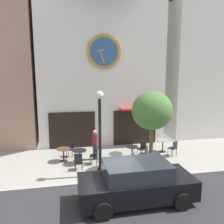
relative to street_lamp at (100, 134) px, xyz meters
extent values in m
cube|color=#9E998E|center=(0.53, 1.81, -2.05)|extent=(25.88, 5.15, 0.05)
cube|color=#A8A5A0|center=(0.53, -0.75, -1.99)|extent=(25.88, 0.12, 0.08)
cube|color=silver|center=(0.92, 5.87, 2.73)|extent=(8.19, 2.96, 9.52)
cylinder|color=#B7842D|center=(0.92, 4.33, 3.95)|extent=(2.10, 0.10, 2.10)
cylinder|color=#2D5184|center=(0.92, 4.27, 3.95)|extent=(1.72, 0.04, 1.72)
cube|color=#B7842D|center=(0.69, 4.23, 4.00)|extent=(0.47, 0.03, 0.17)
cube|color=#B7842D|center=(0.80, 4.23, 3.60)|extent=(0.31, 0.03, 0.71)
cube|color=black|center=(-1.12, 4.35, -0.88)|extent=(2.86, 0.10, 2.30)
cube|color=black|center=(2.97, 4.35, -0.88)|extent=(2.86, 0.10, 2.30)
cube|color=#B23333|center=(3.21, 4.04, 0.42)|extent=(2.62, 0.90, 0.12)
cube|color=silver|center=(8.71, 6.66, 4.92)|extent=(5.50, 4.55, 13.90)
cylinder|color=black|center=(0.00, 0.00, -1.85)|extent=(0.32, 0.32, 0.36)
cylinder|color=black|center=(0.00, 0.00, -0.21)|extent=(0.14, 0.14, 3.63)
sphere|color=white|center=(0.00, 0.00, 1.78)|extent=(0.36, 0.36, 0.36)
cylinder|color=brown|center=(2.60, 0.31, -0.89)|extent=(0.20, 0.20, 2.27)
ellipsoid|color=#4C7A38|center=(2.60, 0.31, 0.94)|extent=(1.98, 1.79, 1.88)
cylinder|color=black|center=(-1.68, 2.14, -1.68)|extent=(0.07, 0.07, 0.70)
cylinder|color=black|center=(-1.68, 2.14, -2.01)|extent=(0.40, 0.40, 0.03)
cylinder|color=brown|center=(-1.68, 2.14, -1.33)|extent=(0.75, 0.75, 0.03)
cylinder|color=black|center=(-0.86, 1.65, -1.66)|extent=(0.07, 0.07, 0.73)
cylinder|color=black|center=(-0.86, 1.65, -2.01)|extent=(0.40, 0.40, 0.03)
cylinder|color=black|center=(-0.86, 1.65, -1.30)|extent=(0.75, 0.75, 0.03)
cylinder|color=black|center=(0.90, 0.79, -1.67)|extent=(0.07, 0.07, 0.72)
cylinder|color=black|center=(0.90, 0.79, -2.01)|extent=(0.40, 0.40, 0.03)
cylinder|color=gray|center=(0.90, 0.79, -1.31)|extent=(0.70, 0.70, 0.03)
cylinder|color=black|center=(2.04, 1.72, -1.67)|extent=(0.07, 0.07, 0.71)
cylinder|color=black|center=(2.04, 1.72, -2.01)|extent=(0.40, 0.40, 0.03)
cylinder|color=black|center=(2.04, 1.72, -1.32)|extent=(0.68, 0.68, 0.03)
cylinder|color=black|center=(4.18, 2.49, -1.66)|extent=(0.07, 0.07, 0.74)
cylinder|color=black|center=(4.18, 2.49, -2.01)|extent=(0.40, 0.40, 0.03)
cylinder|color=gray|center=(4.18, 2.49, -1.29)|extent=(0.79, 0.79, 0.03)
cube|color=black|center=(1.55, 0.36, -1.58)|extent=(0.51, 0.51, 0.04)
cube|color=black|center=(1.72, 0.30, -1.35)|extent=(0.17, 0.37, 0.45)
cylinder|color=black|center=(1.45, 0.58, -1.80)|extent=(0.03, 0.03, 0.45)
cylinder|color=black|center=(1.33, 0.26, -1.80)|extent=(0.03, 0.03, 0.45)
cylinder|color=black|center=(1.77, 0.46, -1.80)|extent=(0.03, 0.03, 0.45)
cylinder|color=black|center=(1.65, 0.14, -1.80)|extent=(0.03, 0.03, 0.45)
cube|color=black|center=(2.68, 2.01, -1.58)|extent=(0.56, 0.56, 0.04)
cube|color=black|center=(2.82, 2.12, -1.35)|extent=(0.26, 0.33, 0.45)
cylinder|color=black|center=(2.44, 2.04, -1.80)|extent=(0.03, 0.03, 0.45)
cylinder|color=black|center=(2.64, 1.77, -1.80)|extent=(0.03, 0.03, 0.45)
cylinder|color=black|center=(2.71, 2.25, -1.80)|extent=(0.03, 0.03, 0.45)
cylinder|color=black|center=(2.92, 1.98, -1.80)|extent=(0.03, 0.03, 0.45)
cube|color=black|center=(-0.95, 0.87, -1.58)|extent=(0.44, 0.44, 0.04)
cube|color=black|center=(-0.97, 0.69, -1.35)|extent=(0.38, 0.08, 0.45)
cylinder|color=black|center=(-0.77, 1.02, -1.80)|extent=(0.03, 0.03, 0.45)
cylinder|color=black|center=(-1.10, 1.05, -1.80)|extent=(0.03, 0.03, 0.45)
cylinder|color=black|center=(-0.80, 0.68, -1.80)|extent=(0.03, 0.03, 0.45)
cylinder|color=black|center=(-1.14, 0.72, -1.80)|extent=(0.03, 0.03, 0.45)
cube|color=black|center=(-0.12, 1.47, -1.58)|extent=(0.50, 0.50, 0.04)
cube|color=black|center=(0.05, 1.42, -1.35)|extent=(0.16, 0.37, 0.45)
cylinder|color=black|center=(-0.23, 1.69, -1.80)|extent=(0.03, 0.03, 0.45)
cylinder|color=black|center=(-0.34, 1.36, -1.80)|extent=(0.03, 0.03, 0.45)
cylinder|color=black|center=(0.09, 1.58, -1.80)|extent=(0.03, 0.03, 0.45)
cylinder|color=black|center=(-0.01, 1.26, -1.80)|extent=(0.03, 0.03, 0.45)
cube|color=black|center=(-1.32, 2.77, -1.58)|extent=(0.52, 0.52, 0.04)
cube|color=black|center=(-1.26, 2.93, -1.35)|extent=(0.37, 0.18, 0.45)
cylinder|color=black|center=(-1.54, 2.67, -1.80)|extent=(0.03, 0.03, 0.45)
cylinder|color=black|center=(-1.23, 2.55, -1.80)|extent=(0.03, 0.03, 0.45)
cylinder|color=black|center=(-1.42, 2.99, -1.80)|extent=(0.03, 0.03, 0.45)
cylinder|color=black|center=(-1.10, 2.86, -1.80)|extent=(0.03, 0.03, 0.45)
cube|color=black|center=(4.46, 1.78, -1.58)|extent=(0.54, 0.54, 0.04)
cube|color=black|center=(4.54, 1.62, -1.35)|extent=(0.35, 0.22, 0.45)
cylinder|color=black|center=(4.52, 2.01, -1.80)|extent=(0.03, 0.03, 0.45)
cylinder|color=black|center=(4.23, 1.85, -1.80)|extent=(0.03, 0.03, 0.45)
cylinder|color=black|center=(4.69, 1.71, -1.80)|extent=(0.03, 0.03, 0.45)
cylinder|color=black|center=(4.39, 1.55, -1.80)|extent=(0.03, 0.03, 0.45)
cube|color=black|center=(2.49, 1.18, -1.58)|extent=(0.56, 0.56, 0.04)
cube|color=black|center=(2.63, 1.07, -1.35)|extent=(0.27, 0.32, 0.45)
cylinder|color=black|center=(2.46, 1.42, -1.80)|extent=(0.03, 0.03, 0.45)
cylinder|color=black|center=(2.25, 1.15, -1.80)|extent=(0.03, 0.03, 0.45)
cylinder|color=black|center=(2.73, 1.21, -1.80)|extent=(0.03, 0.03, 0.45)
cylinder|color=black|center=(2.52, 0.94, -1.80)|extent=(0.03, 0.03, 0.45)
cylinder|color=#2D2D38|center=(0.03, 2.11, -1.60)|extent=(0.34, 0.34, 0.85)
cylinder|color=maroon|center=(0.03, 2.11, -0.88)|extent=(0.42, 0.42, 0.60)
sphere|color=tan|center=(0.03, 2.11, -0.47)|extent=(0.22, 0.22, 0.22)
cube|color=black|center=(1.01, -2.44, -1.43)|extent=(4.32, 1.85, 0.75)
cube|color=#262B33|center=(1.01, -2.44, -0.78)|extent=(2.43, 1.61, 0.60)
cylinder|color=black|center=(2.44, -3.33, -1.71)|extent=(0.64, 0.23, 0.64)
cylinder|color=black|center=(2.42, -1.53, -1.71)|extent=(0.64, 0.23, 0.64)
cylinder|color=black|center=(-0.40, -3.36, -1.71)|extent=(0.64, 0.23, 0.64)
cylinder|color=black|center=(-0.42, -1.56, -1.71)|extent=(0.64, 0.23, 0.64)
camera|label=1|loc=(-1.49, -10.40, 2.92)|focal=38.21mm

